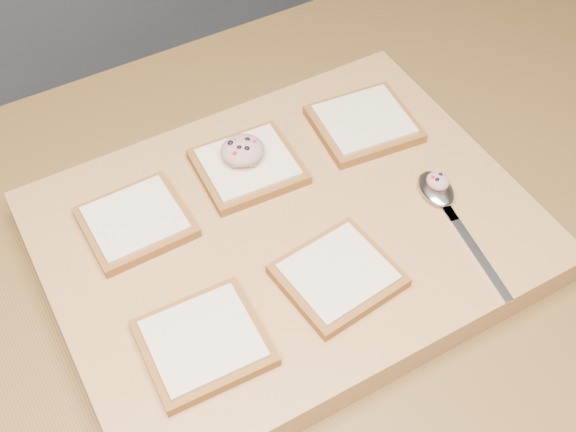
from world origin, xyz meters
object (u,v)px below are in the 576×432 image
(bread_far_center, at_px, (248,166))
(tuna_salad_dollop, at_px, (242,150))
(spoon, at_px, (442,198))
(cutting_board, at_px, (288,235))

(bread_far_center, bearing_deg, tuna_salad_dollop, 104.60)
(tuna_salad_dollop, distance_m, spoon, 0.24)
(spoon, bearing_deg, bread_far_center, 138.55)
(bread_far_center, height_order, tuna_salad_dollop, tuna_salad_dollop)
(bread_far_center, xyz_separation_m, spoon, (0.18, -0.16, -0.00))
(cutting_board, relative_size, tuna_salad_dollop, 10.20)
(cutting_board, relative_size, spoon, 2.78)
(tuna_salad_dollop, bearing_deg, spoon, -42.57)
(tuna_salad_dollop, height_order, spoon, tuna_salad_dollop)
(tuna_salad_dollop, xyz_separation_m, spoon, (0.18, -0.16, -0.02))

